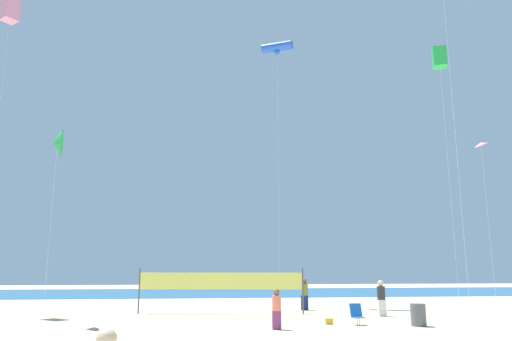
# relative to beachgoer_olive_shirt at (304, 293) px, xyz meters

# --- Properties ---
(ocean_band) EXTENTS (120.00, 20.00, 0.01)m
(ocean_band) POSITION_rel_beachgoer_olive_shirt_xyz_m (-4.88, 22.22, -0.98)
(ocean_band) COLOR #28608C
(ocean_band) RESTS_ON ground
(beachgoer_olive_shirt) EXTENTS (0.42, 0.42, 1.84)m
(beachgoer_olive_shirt) POSITION_rel_beachgoer_olive_shirt_xyz_m (0.00, 0.00, 0.00)
(beachgoer_olive_shirt) COLOR navy
(beachgoer_olive_shirt) RESTS_ON ground
(beachgoer_coral_shirt) EXTENTS (0.36, 0.36, 1.59)m
(beachgoer_coral_shirt) POSITION_rel_beachgoer_olive_shirt_xyz_m (-3.13, -8.86, -0.13)
(beachgoer_coral_shirt) COLOR #7A3872
(beachgoer_coral_shirt) RESTS_ON ground
(beachgoer_charcoal_shirt) EXTENTS (0.41, 0.41, 1.80)m
(beachgoer_charcoal_shirt) POSITION_rel_beachgoer_olive_shirt_xyz_m (3.12, -4.08, -0.02)
(beachgoer_charcoal_shirt) COLOR white
(beachgoer_charcoal_shirt) RESTS_ON ground
(folding_beach_chair) EXTENTS (0.52, 0.65, 0.89)m
(folding_beach_chair) POSITION_rel_beachgoer_olive_shirt_xyz_m (0.61, -7.63, -0.52)
(folding_beach_chair) COLOR #1959B2
(folding_beach_chair) RESTS_ON ground
(trash_barrel) EXTENTS (0.64, 0.64, 0.92)m
(trash_barrel) POSITION_rel_beachgoer_olive_shirt_xyz_m (3.02, -8.45, -0.52)
(trash_barrel) COLOR #595960
(trash_barrel) RESTS_ON ground
(volleyball_net) EXTENTS (8.88, 1.43, 2.40)m
(volleyball_net) POSITION_rel_beachgoer_olive_shirt_xyz_m (-5.02, -1.78, 0.66)
(volleyball_net) COLOR #4C4C51
(volleyball_net) RESTS_ON ground
(beach_handbag) EXTENTS (0.32, 0.16, 0.26)m
(beach_handbag) POSITION_rel_beachgoer_olive_shirt_xyz_m (-0.56, -7.34, -0.85)
(beach_handbag) COLOR gold
(beach_handbag) RESTS_ON ground
(kite_pink_box) EXTENTS (1.25, 1.25, 19.43)m
(kite_pink_box) POSITION_rel_beachgoer_olive_shirt_xyz_m (-18.69, 1.50, 17.71)
(kite_pink_box) COLOR silver
(kite_pink_box) RESTS_ON ground
(kite_pink_diamond) EXTENTS (0.70, 0.69, 9.10)m
(kite_pink_diamond) POSITION_rel_beachgoer_olive_shirt_xyz_m (8.58, -5.35, 7.84)
(kite_pink_diamond) COLOR silver
(kite_pink_diamond) RESTS_ON ground
(kite_blue_tube) EXTENTS (2.38, 1.67, 19.12)m
(kite_blue_tube) POSITION_rel_beachgoer_olive_shirt_xyz_m (-0.70, 4.66, 17.75)
(kite_blue_tube) COLOR silver
(kite_blue_tube) RESTS_ON ground
(kite_green_box) EXTENTS (0.90, 0.90, 14.24)m
(kite_green_box) POSITION_rel_beachgoer_olive_shirt_xyz_m (6.55, -5.52, 12.68)
(kite_green_box) COLOR silver
(kite_green_box) RESTS_ON ground
(kite_green_delta) EXTENTS (0.64, 1.42, 8.92)m
(kite_green_delta) POSITION_rel_beachgoer_olive_shirt_xyz_m (-13.06, -5.54, 7.25)
(kite_green_delta) COLOR silver
(kite_green_delta) RESTS_ON ground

